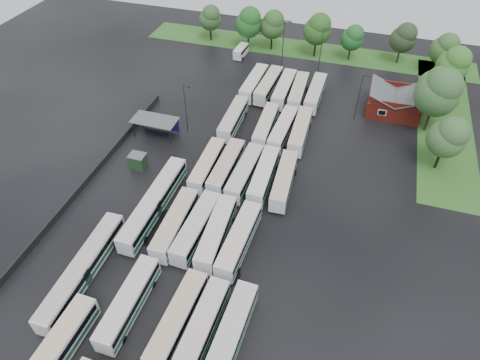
% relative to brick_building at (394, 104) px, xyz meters
% --- Properties ---
extents(ground, '(160.00, 160.00, 0.00)m').
position_rel_brick_building_xyz_m(ground, '(-24.00, -42.77, -1.87)').
color(ground, black).
rests_on(ground, ground).
extents(brick_building, '(10.07, 8.60, 5.39)m').
position_rel_brick_building_xyz_m(brick_building, '(0.00, 0.00, 0.00)').
color(brick_building, maroon).
rests_on(brick_building, ground).
extents(wash_shed, '(8.20, 4.20, 3.58)m').
position_rel_brick_building_xyz_m(wash_shed, '(-41.20, -20.74, 1.12)').
color(wash_shed, '#2D2D30').
rests_on(wash_shed, ground).
extents(utility_hut, '(2.70, 2.20, 2.62)m').
position_rel_brick_building_xyz_m(utility_hut, '(-40.20, -30.17, -0.55)').
color(utility_hut, '#19351A').
rests_on(utility_hut, ground).
extents(grass_strip_north, '(80.00, 10.00, 0.01)m').
position_rel_brick_building_xyz_m(grass_strip_north, '(-22.00, 22.03, -1.86)').
color(grass_strip_north, '#2C5F1E').
rests_on(grass_strip_north, ground).
extents(grass_strip_east, '(10.00, 50.00, 0.01)m').
position_rel_brick_building_xyz_m(grass_strip_east, '(10.00, 0.03, -1.86)').
color(grass_strip_east, '#2C5F1E').
rests_on(grass_strip_east, ground).
extents(west_fence, '(0.10, 50.00, 1.20)m').
position_rel_brick_building_xyz_m(west_fence, '(-46.20, -34.77, -1.27)').
color(west_fence, '#2D2D30').
rests_on(west_fence, ground).
extents(bus_r1c0, '(2.61, 12.17, 3.39)m').
position_rel_brick_building_xyz_m(bus_r1c0, '(-28.47, -54.95, -0.00)').
color(bus_r1c0, silver).
rests_on(bus_r1c0, ground).
extents(bus_r1c2, '(3.07, 12.34, 3.41)m').
position_rel_brick_building_xyz_m(bus_r1c2, '(-21.95, -55.22, 0.01)').
color(bus_r1c2, silver).
rests_on(bus_r1c2, ground).
extents(bus_r1c3, '(2.92, 12.20, 3.38)m').
position_rel_brick_building_xyz_m(bus_r1c3, '(-18.87, -55.37, -0.01)').
color(bus_r1c3, silver).
rests_on(bus_r1c3, ground).
extents(bus_r1c4, '(2.96, 12.39, 3.43)m').
position_rel_brick_building_xyz_m(bus_r1c4, '(-15.44, -55.00, 0.02)').
color(bus_r1c4, silver).
rests_on(bus_r1c4, ground).
extents(bus_r2c0, '(2.85, 12.37, 3.43)m').
position_rel_brick_building_xyz_m(bus_r2c0, '(-28.22, -41.70, 0.02)').
color(bus_r2c0, silver).
rests_on(bus_r2c0, ground).
extents(bus_r2c1, '(3.09, 12.46, 3.44)m').
position_rel_brick_building_xyz_m(bus_r2c1, '(-25.11, -41.42, 0.03)').
color(bus_r2c1, silver).
rests_on(bus_r2c1, ground).
extents(bus_r2c2, '(3.24, 12.53, 3.46)m').
position_rel_brick_building_xyz_m(bus_r2c2, '(-22.07, -41.52, 0.04)').
color(bus_r2c2, silver).
rests_on(bus_r2c2, ground).
extents(bus_r2c3, '(3.08, 12.52, 3.46)m').
position_rel_brick_building_xyz_m(bus_r2c3, '(-18.69, -41.75, 0.04)').
color(bus_r2c3, silver).
rests_on(bus_r2c3, ground).
extents(bus_r3c0, '(2.67, 11.86, 3.29)m').
position_rel_brick_building_xyz_m(bus_r3c0, '(-28.43, -28.25, -0.06)').
color(bus_r3c0, silver).
rests_on(bus_r3c0, ground).
extents(bus_r3c1, '(2.76, 12.16, 3.37)m').
position_rel_brick_building_xyz_m(bus_r3c1, '(-25.29, -27.74, -0.01)').
color(bus_r3c1, silver).
rests_on(bus_r3c1, ground).
extents(bus_r3c2, '(3.05, 12.34, 3.41)m').
position_rel_brick_building_xyz_m(bus_r3c2, '(-22.01, -28.15, 0.01)').
color(bus_r3c2, silver).
rests_on(bus_r3c2, ground).
extents(bus_r3c3, '(2.90, 12.30, 3.41)m').
position_rel_brick_building_xyz_m(bus_r3c3, '(-18.90, -28.00, 0.01)').
color(bus_r3c3, silver).
rests_on(bus_r3c3, ground).
extents(bus_r3c4, '(3.16, 12.16, 3.35)m').
position_rel_brick_building_xyz_m(bus_r3c4, '(-15.56, -28.02, -0.02)').
color(bus_r3c4, silver).
rests_on(bus_r3c4, ground).
extents(bus_r4c0, '(2.77, 12.16, 3.37)m').
position_rel_brick_building_xyz_m(bus_r4c0, '(-28.50, -14.19, -0.01)').
color(bus_r4c0, silver).
rests_on(bus_r4c0, ground).
extents(bus_r4c2, '(2.87, 11.93, 3.30)m').
position_rel_brick_building_xyz_m(bus_r4c2, '(-22.11, -14.54, -0.05)').
color(bus_r4c2, silver).
rests_on(bus_r4c2, ground).
extents(bus_r4c3, '(3.11, 12.13, 3.35)m').
position_rel_brick_building_xyz_m(bus_r4c3, '(-18.86, -14.70, -0.03)').
color(bus_r4c3, silver).
rests_on(bus_r4c3, ground).
extents(bus_r4c4, '(2.93, 12.30, 3.41)m').
position_rel_brick_building_xyz_m(bus_r4c4, '(-15.72, -14.33, 0.01)').
color(bus_r4c4, silver).
rests_on(bus_r4c4, ground).
extents(bus_r5c0, '(2.99, 12.46, 3.45)m').
position_rel_brick_building_xyz_m(bus_r5c0, '(-28.40, -0.56, 0.03)').
color(bus_r5c0, silver).
rests_on(bus_r5c0, ground).
extents(bus_r5c1, '(3.25, 12.51, 3.45)m').
position_rel_brick_building_xyz_m(bus_r5c1, '(-25.29, -0.46, 0.03)').
color(bus_r5c1, silver).
rests_on(bus_r5c1, ground).
extents(bus_r5c2, '(2.64, 12.38, 3.44)m').
position_rel_brick_building_xyz_m(bus_r5c2, '(-21.85, -0.96, 0.03)').
color(bus_r5c2, silver).
rests_on(bus_r5c2, ground).
extents(bus_r5c3, '(3.01, 12.16, 3.36)m').
position_rel_brick_building_xyz_m(bus_r5c3, '(-18.84, -1.02, -0.02)').
color(bus_r5c3, silver).
rests_on(bus_r5c3, ground).
extents(bus_r5c4, '(2.69, 12.24, 3.40)m').
position_rel_brick_building_xyz_m(bus_r5c4, '(-15.43, -0.52, 0.00)').
color(bus_r5c4, silver).
rests_on(bus_r5c4, ground).
extents(artic_bus_west_b, '(2.70, 18.43, 3.42)m').
position_rel_brick_building_xyz_m(artic_bus_west_b, '(-32.95, -38.76, 0.03)').
color(artic_bus_west_b, silver).
rests_on(artic_bus_west_b, ground).
extents(artic_bus_west_c, '(2.82, 17.79, 3.29)m').
position_rel_brick_building_xyz_m(artic_bus_west_c, '(-36.45, -52.41, -0.04)').
color(artic_bus_west_c, silver).
rests_on(artic_bus_west_c, ground).
extents(minibus, '(2.38, 5.60, 2.39)m').
position_rel_brick_building_xyz_m(minibus, '(-35.80, 13.90, -0.54)').
color(minibus, white).
rests_on(minibus, ground).
extents(tree_north_0, '(5.42, 5.42, 8.98)m').
position_rel_brick_building_xyz_m(tree_north_0, '(-45.71, 20.27, 3.91)').
color(tree_north_0, black).
rests_on(tree_north_0, ground).
extents(tree_north_1, '(6.30, 6.30, 10.43)m').
position_rel_brick_building_xyz_m(tree_north_1, '(-35.16, 18.31, 4.85)').
color(tree_north_1, black).
rests_on(tree_north_1, ground).
extents(tree_north_2, '(5.91, 5.91, 9.79)m').
position_rel_brick_building_xyz_m(tree_north_2, '(-29.69, 19.77, 4.43)').
color(tree_north_2, black).
rests_on(tree_north_2, ground).
extents(tree_north_3, '(6.38, 6.38, 10.57)m').
position_rel_brick_building_xyz_m(tree_north_3, '(-18.87, 19.14, 4.93)').
color(tree_north_3, black).
rests_on(tree_north_3, ground).
extents(tree_north_4, '(5.18, 5.18, 8.58)m').
position_rel_brick_building_xyz_m(tree_north_4, '(-10.80, 19.80, 3.65)').
color(tree_north_4, '#342819').
rests_on(tree_north_4, ground).
extents(tree_north_5, '(5.83, 5.83, 9.65)m').
position_rel_brick_building_xyz_m(tree_north_5, '(0.22, 21.72, 4.35)').
color(tree_north_5, '#3A2B1D').
rests_on(tree_north_5, ground).
extents(tree_north_6, '(4.73, 4.73, 7.83)m').
position_rel_brick_building_xyz_m(tree_north_6, '(9.91, 21.66, 3.17)').
color(tree_north_6, '#3A2714').
rests_on(tree_north_6, ground).
extents(tree_east_0, '(6.20, 6.20, 10.28)m').
position_rel_brick_building_xyz_m(tree_east_0, '(8.06, -15.33, 4.74)').
color(tree_east_0, black).
rests_on(tree_east_0, ground).
extents(tree_east_1, '(7.79, 7.79, 12.91)m').
position_rel_brick_building_xyz_m(tree_east_1, '(6.43, -4.50, 6.44)').
color(tree_east_1, '#372318').
rests_on(tree_east_1, ground).
extents(tree_east_2, '(6.08, 6.08, 10.06)m').
position_rel_brick_building_xyz_m(tree_east_2, '(6.49, 1.76, 4.60)').
color(tree_east_2, black).
rests_on(tree_east_2, ground).
extents(tree_east_3, '(6.48, 6.48, 10.73)m').
position_rel_brick_building_xyz_m(tree_east_3, '(10.01, 10.24, 5.04)').
color(tree_east_3, '#2F2012').
rests_on(tree_east_3, ground).
extents(tree_east_4, '(5.88, 5.88, 9.73)m').
position_rel_brick_building_xyz_m(tree_east_4, '(8.81, 18.63, 4.39)').
color(tree_east_4, black).
rests_on(tree_east_4, ground).
extents(lamp_post_ne, '(1.46, 0.28, 9.49)m').
position_rel_brick_building_xyz_m(lamp_post_ne, '(-6.75, -4.44, 3.64)').
color(lamp_post_ne, '#2D2D30').
rests_on(lamp_post_ne, ground).
extents(lamp_post_nw, '(1.51, 0.29, 9.78)m').
position_rel_brick_building_xyz_m(lamp_post_nw, '(-36.17, -18.02, 3.82)').
color(lamp_post_nw, '#2D2D30').
rests_on(lamp_post_nw, ground).
extents(lamp_post_back_w, '(1.67, 0.32, 10.82)m').
position_rel_brick_building_xyz_m(lamp_post_back_w, '(-25.18, 11.92, 4.41)').
color(lamp_post_back_w, '#2D2D30').
rests_on(lamp_post_back_w, ground).
extents(lamp_post_back_e, '(1.51, 0.29, 9.78)m').
position_rel_brick_building_xyz_m(lamp_post_back_e, '(-16.78, 12.77, 3.81)').
color(lamp_post_back_e, '#2D2D30').
rests_on(lamp_post_back_e, ground).
extents(puddle_2, '(7.50, 7.50, 0.01)m').
position_rel_brick_building_xyz_m(puddle_2, '(-32.15, -41.69, -1.86)').
color(puddle_2, black).
rests_on(puddle_2, ground).
extents(puddle_3, '(4.11, 4.11, 0.01)m').
position_rel_brick_building_xyz_m(puddle_3, '(-19.08, -46.60, -1.86)').
color(puddle_3, black).
rests_on(puddle_3, ground).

